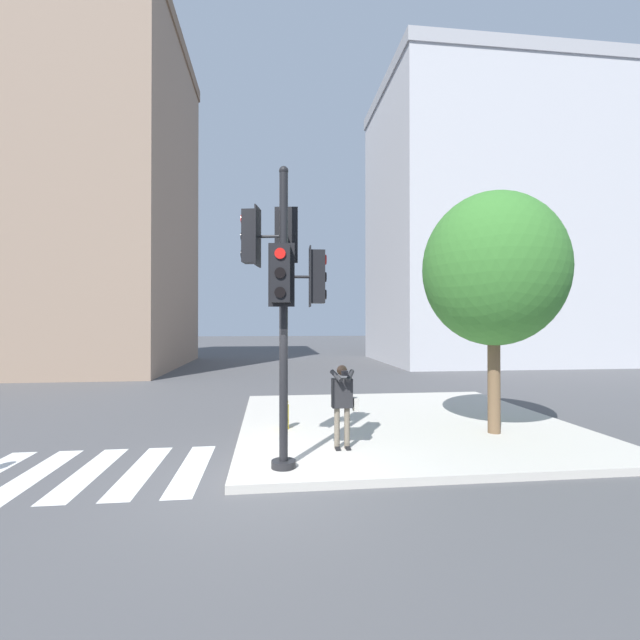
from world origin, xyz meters
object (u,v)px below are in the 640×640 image
at_px(traffic_signal_pole, 284,279).
at_px(street_tree, 494,270).
at_px(fire_hydrant, 285,414).
at_px(person_photographer, 343,399).

xyz_separation_m(traffic_signal_pole, street_tree, (4.76, 1.75, 0.45)).
xyz_separation_m(street_tree, fire_hydrant, (-4.65, 0.90, -3.31)).
height_order(traffic_signal_pole, street_tree, street_tree).
distance_m(person_photographer, fire_hydrant, 2.10).
bearing_deg(fire_hydrant, street_tree, -10.93).
relative_size(person_photographer, fire_hydrant, 2.29).
relative_size(traffic_signal_pole, person_photographer, 3.15).
distance_m(traffic_signal_pole, person_photographer, 2.72).
bearing_deg(street_tree, person_photographer, -167.62).
relative_size(person_photographer, street_tree, 0.30).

